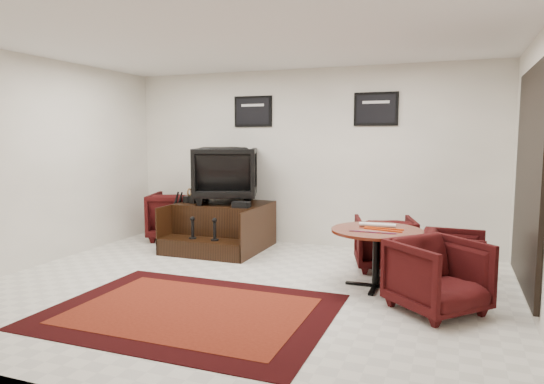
{
  "coord_description": "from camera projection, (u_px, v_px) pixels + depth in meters",
  "views": [
    {
      "loc": [
        2.24,
        -4.94,
        1.73
      ],
      "look_at": [
        0.03,
        0.9,
        1.02
      ],
      "focal_mm": 32.0,
      "sensor_mm": 36.0,
      "label": 1
    }
  ],
  "objects": [
    {
      "name": "table_chair_window",
      "position": [
        454.0,
        256.0,
        5.65
      ],
      "size": [
        0.67,
        0.71,
        0.71
      ],
      "primitive_type": "imported",
      "rotation": [
        0.0,
        0.0,
        1.54
      ],
      "color": "black",
      "rests_on": "ground"
    },
    {
      "name": "meeting_table",
      "position": [
        377.0,
        237.0,
        5.56
      ],
      "size": [
        1.04,
        1.04,
        0.68
      ],
      "color": "#4C180A",
      "rests_on": "ground"
    },
    {
      "name": "umbrella_black",
      "position": [
        171.0,
        218.0,
        7.66
      ],
      "size": [
        0.34,
        0.13,
        0.92
      ],
      "primitive_type": null,
      "color": "black",
      "rests_on": "ground"
    },
    {
      "name": "paper_roll",
      "position": [
        377.0,
        225.0,
        5.68
      ],
      "size": [
        0.42,
        0.07,
        0.05
      ],
      "primitive_type": "cylinder",
      "rotation": [
        0.0,
        1.57,
        0.04
      ],
      "color": "silver",
      "rests_on": "meeting_table"
    },
    {
      "name": "room_shell",
      "position": [
        279.0,
        132.0,
        5.35
      ],
      "size": [
        6.02,
        5.02,
        2.81
      ],
      "color": "white",
      "rests_on": "ground"
    },
    {
      "name": "area_rug",
      "position": [
        191.0,
        311.0,
        4.83
      ],
      "size": [
        2.78,
        2.08,
        0.01
      ],
      "color": "black",
      "rests_on": "ground"
    },
    {
      "name": "shine_chair",
      "position": [
        226.0,
        172.0,
        7.62
      ],
      "size": [
        1.2,
        1.16,
        0.98
      ],
      "primitive_type": "imported",
      "rotation": [
        0.0,
        0.0,
        3.5
      ],
      "color": "black",
      "rests_on": "shine_podium"
    },
    {
      "name": "ground",
      "position": [
        242.0,
        288.0,
        5.58
      ],
      "size": [
        6.0,
        6.0,
        0.0
      ],
      "primitive_type": "plane",
      "color": "silver",
      "rests_on": "ground"
    },
    {
      "name": "table_chair_back",
      "position": [
        385.0,
        240.0,
        6.38
      ],
      "size": [
        0.9,
        0.87,
        0.76
      ],
      "primitive_type": "imported",
      "rotation": [
        0.0,
        0.0,
        3.41
      ],
      "color": "black",
      "rests_on": "ground"
    },
    {
      "name": "table_clutter",
      "position": [
        380.0,
        230.0,
        5.49
      ],
      "size": [
        0.57,
        0.31,
        0.01
      ],
      "color": "#E2430C",
      "rests_on": "meeting_table"
    },
    {
      "name": "armchair_side",
      "position": [
        177.0,
        213.0,
        8.23
      ],
      "size": [
        1.06,
        1.02,
        0.88
      ],
      "primitive_type": "imported",
      "rotation": [
        0.0,
        0.0,
        3.44
      ],
      "color": "black",
      "rests_on": "ground"
    },
    {
      "name": "shine_podium",
      "position": [
        222.0,
        227.0,
        7.59
      ],
      "size": [
        1.37,
        1.41,
        0.7
      ],
      "color": "black",
      "rests_on": "ground"
    },
    {
      "name": "shoes_pair",
      "position": [
        194.0,
        199.0,
        7.68
      ],
      "size": [
        0.28,
        0.33,
        0.11
      ],
      "color": "black",
      "rests_on": "shine_podium"
    },
    {
      "name": "umbrella_hooked",
      "position": [
        175.0,
        217.0,
        7.78
      ],
      "size": [
        0.33,
        0.13,
        0.9
      ],
      "primitive_type": null,
      "color": "black",
      "rests_on": "ground"
    },
    {
      "name": "polish_kit",
      "position": [
        241.0,
        205.0,
        7.11
      ],
      "size": [
        0.25,
        0.17,
        0.08
      ],
      "primitive_type": "cube",
      "rotation": [
        0.0,
        0.0,
        0.0
      ],
      "color": "black",
      "rests_on": "shine_podium"
    },
    {
      "name": "table_chair_corner",
      "position": [
        438.0,
        272.0,
        4.78
      ],
      "size": [
        1.07,
        1.07,
        0.8
      ],
      "primitive_type": "imported",
      "rotation": [
        0.0,
        0.0,
        0.82
      ],
      "color": "black",
      "rests_on": "ground"
    }
  ]
}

